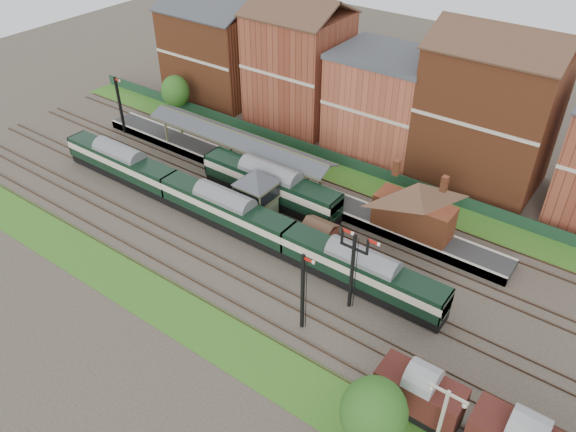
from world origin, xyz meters
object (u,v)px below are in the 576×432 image
Objects in this scene: semaphore_bracket at (353,267)px; dmu_train at (226,209)px; platform_railcar at (271,184)px; goods_van_a at (419,393)px; signal_box at (257,193)px.

semaphore_bracket is 16.97m from dmu_train.
semaphore_bracket is at bearing -29.86° from platform_railcar.
semaphore_bracket is 18.22m from platform_railcar.
signal_box is at bearing 153.51° from goods_van_a.
platform_railcar is at bearing 81.80° from dmu_train.
platform_railcar is 29.60m from goods_van_a.
signal_box is 0.73× the size of semaphore_bracket.
goods_van_a is (9.54, -6.50, -2.48)m from semaphore_bracket.
dmu_train is 2.82× the size of platform_railcar.
signal_box reaches higher than platform_railcar.
semaphore_bracket is at bearing -20.92° from signal_box.
platform_railcar is (-0.64, 3.25, -0.85)m from signal_box.
platform_railcar is at bearing 148.42° from goods_van_a.
dmu_train is 7.82× the size of goods_van_a.
dmu_train is at bearing -98.20° from platform_railcar.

